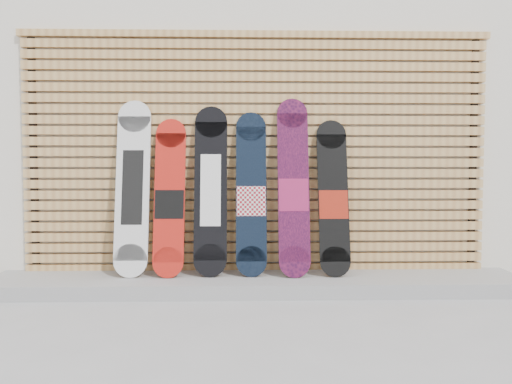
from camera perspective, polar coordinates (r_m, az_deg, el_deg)
ground at (r=3.76m, az=2.69°, el=-13.64°), size 80.00×80.00×0.00m
building at (r=7.17m, az=4.74°, el=8.77°), size 12.00×5.00×3.60m
concrete_step at (r=4.40m, az=0.07°, el=-10.38°), size 4.60×0.70×0.12m
slat_wall at (r=4.57m, az=-0.03°, el=4.63°), size 4.26×0.08×2.29m
snowboard_0 at (r=4.50m, az=-13.92°, el=0.53°), size 0.29×0.31×1.55m
snowboard_1 at (r=4.43m, az=-9.85°, el=-0.65°), size 0.27×0.33×1.38m
snowboard_2 at (r=4.40m, az=-5.20°, el=0.22°), size 0.29×0.31×1.50m
snowboard_3 at (r=4.39m, az=-0.55°, el=-0.25°), size 0.27×0.31×1.44m
snowboard_4 at (r=4.39m, az=4.30°, el=0.54°), size 0.27×0.35×1.57m
snowboard_5 at (r=4.45m, az=8.81°, el=-0.68°), size 0.27×0.33×1.37m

